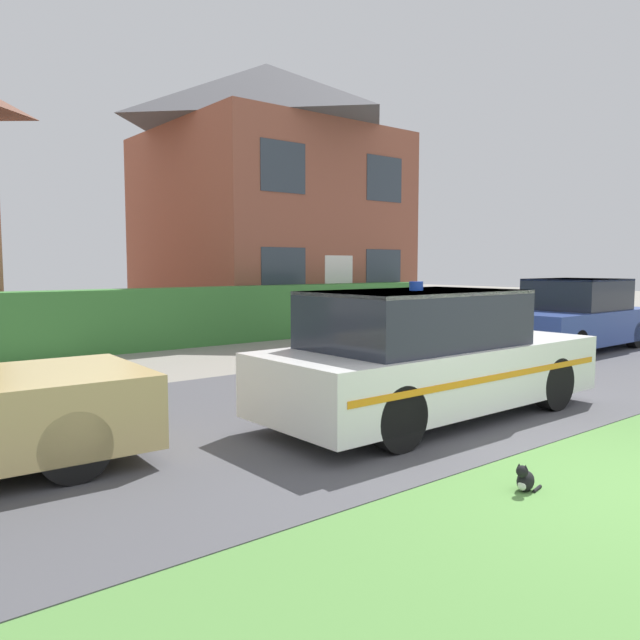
{
  "coord_description": "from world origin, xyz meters",
  "views": [
    {
      "loc": [
        -5.19,
        -2.29,
        1.84
      ],
      "look_at": [
        0.38,
        4.63,
        1.05
      ],
      "focal_mm": 35.0,
      "sensor_mm": 36.0,
      "label": 1
    }
  ],
  "objects_px": {
    "neighbour_car_near": "(573,317)",
    "wheelie_bin": "(339,326)",
    "police_car": "(429,356)",
    "cat": "(525,480)",
    "house_right": "(267,193)"
  },
  "relations": [
    {
      "from": "neighbour_car_near",
      "to": "wheelie_bin",
      "type": "height_order",
      "value": "neighbour_car_near"
    },
    {
      "from": "neighbour_car_near",
      "to": "house_right",
      "type": "bearing_deg",
      "value": -82.06
    },
    {
      "from": "neighbour_car_near",
      "to": "wheelie_bin",
      "type": "bearing_deg",
      "value": -36.56
    },
    {
      "from": "cat",
      "to": "house_right",
      "type": "distance_m",
      "value": 15.94
    },
    {
      "from": "cat",
      "to": "neighbour_car_near",
      "type": "relative_size",
      "value": 0.07
    },
    {
      "from": "wheelie_bin",
      "to": "neighbour_car_near",
      "type": "bearing_deg",
      "value": -32.76
    },
    {
      "from": "police_car",
      "to": "cat",
      "type": "relative_size",
      "value": 15.68
    },
    {
      "from": "police_car",
      "to": "house_right",
      "type": "xyz_separation_m",
      "value": [
        5.61,
        11.68,
        3.37
      ]
    },
    {
      "from": "cat",
      "to": "house_right",
      "type": "height_order",
      "value": "house_right"
    },
    {
      "from": "house_right",
      "to": "wheelie_bin",
      "type": "bearing_deg",
      "value": -111.84
    },
    {
      "from": "police_car",
      "to": "neighbour_car_near",
      "type": "bearing_deg",
      "value": 16.34
    },
    {
      "from": "neighbour_car_near",
      "to": "wheelie_bin",
      "type": "distance_m",
      "value": 5.11
    },
    {
      "from": "neighbour_car_near",
      "to": "wheelie_bin",
      "type": "xyz_separation_m",
      "value": [
        -4.16,
        2.96,
        -0.18
      ]
    },
    {
      "from": "cat",
      "to": "neighbour_car_near",
      "type": "distance_m",
      "value": 9.42
    },
    {
      "from": "police_car",
      "to": "wheelie_bin",
      "type": "relative_size",
      "value": 4.29
    }
  ]
}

